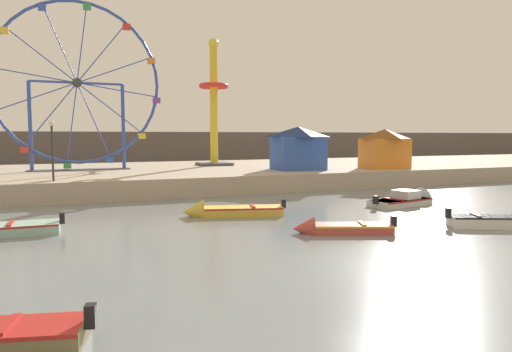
% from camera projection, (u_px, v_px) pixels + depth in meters
% --- Properties ---
extents(ground_plane, '(240.00, 240.00, 0.00)m').
position_uv_depth(ground_plane, '(384.00, 268.00, 13.92)').
color(ground_plane, slate).
extents(quay_promenade, '(110.00, 20.09, 1.25)m').
position_uv_depth(quay_promenade, '(174.00, 175.00, 39.23)').
color(quay_promenade, tan).
rests_on(quay_promenade, ground_plane).
extents(distant_town_skyline, '(140.00, 3.00, 4.40)m').
position_uv_depth(distant_town_skyline, '(138.00, 150.00, 56.88)').
color(distant_town_skyline, '#564C47').
rests_on(distant_town_skyline, ground_plane).
extents(motorboat_white_red_stripe, '(3.69, 2.51, 1.09)m').
position_uv_depth(motorboat_white_red_stripe, '(497.00, 221.00, 20.11)').
color(motorboat_white_red_stripe, silver).
rests_on(motorboat_white_red_stripe, ground_plane).
extents(motorboat_faded_red, '(4.09, 2.41, 1.00)m').
position_uv_depth(motorboat_faded_red, '(336.00, 228.00, 18.88)').
color(motorboat_faded_red, '#B24238').
rests_on(motorboat_faded_red, ground_plane).
extents(motorboat_mustard_yellow, '(5.08, 2.54, 1.21)m').
position_uv_depth(motorboat_mustard_yellow, '(225.00, 211.00, 23.01)').
color(motorboat_mustard_yellow, gold).
rests_on(motorboat_mustard_yellow, ground_plane).
extents(motorboat_pale_grey, '(5.11, 2.41, 1.44)m').
position_uv_depth(motorboat_pale_grey, '(412.00, 200.00, 26.97)').
color(motorboat_pale_grey, silver).
rests_on(motorboat_pale_grey, ground_plane).
extents(ferris_wheel_blue_frame, '(12.64, 1.20, 12.93)m').
position_uv_depth(ferris_wheel_blue_frame, '(77.00, 86.00, 35.95)').
color(ferris_wheel_blue_frame, '#334CA8').
rests_on(ferris_wheel_blue_frame, quay_promenade).
extents(drop_tower_yellow_tower, '(2.80, 2.80, 11.30)m').
position_uv_depth(drop_tower_yellow_tower, '(214.00, 107.00, 42.21)').
color(drop_tower_yellow_tower, gold).
rests_on(drop_tower_yellow_tower, quay_promenade).
extents(carnival_booth_orange_canopy, '(3.91, 2.69, 3.21)m').
position_uv_depth(carnival_booth_orange_canopy, '(385.00, 148.00, 38.39)').
color(carnival_booth_orange_canopy, orange).
rests_on(carnival_booth_orange_canopy, quay_promenade).
extents(carnival_booth_blue_tent, '(4.18, 3.54, 3.38)m').
position_uv_depth(carnival_booth_blue_tent, '(298.00, 147.00, 36.89)').
color(carnival_booth_blue_tent, '#3356B7').
rests_on(carnival_booth_blue_tent, quay_promenade).
extents(promenade_lamp_near, '(0.32, 0.32, 3.54)m').
position_uv_depth(promenade_lamp_near, '(52.00, 141.00, 27.32)').
color(promenade_lamp_near, '#2D2D33').
rests_on(promenade_lamp_near, quay_promenade).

